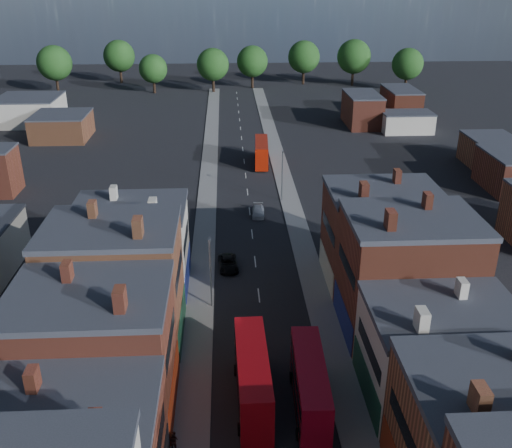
{
  "coord_description": "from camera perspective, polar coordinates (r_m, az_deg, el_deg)",
  "views": [
    {
      "loc": [
        -3.21,
        -22.42,
        33.42
      ],
      "look_at": [
        0.0,
        38.0,
        6.05
      ],
      "focal_mm": 40.0,
      "sensor_mm": 36.0,
      "label": 1
    }
  ],
  "objects": [
    {
      "name": "pavement_east",
      "position": [
        80.32,
        4.18,
        -0.27
      ],
      "size": [
        3.0,
        200.0,
        0.12
      ],
      "primitive_type": "cube",
      "color": "gray",
      "rests_on": "ground"
    },
    {
      "name": "bus_0",
      "position": [
        48.56,
        -0.34,
        -15.06
      ],
      "size": [
        3.0,
        11.18,
        4.81
      ],
      "rotation": [
        0.0,
        0.0,
        0.02
      ],
      "color": "#AF0A11",
      "rests_on": "ground"
    },
    {
      "name": "lamp_post_2",
      "position": [
        59.8,
        -4.59,
        -4.44
      ],
      "size": [
        0.25,
        0.7,
        8.12
      ],
      "color": "slate",
      "rests_on": "ground"
    },
    {
      "name": "car_2",
      "position": [
        69.18,
        -2.8,
        -3.95
      ],
      "size": [
        2.59,
        4.91,
        1.32
      ],
      "primitive_type": "imported",
      "rotation": [
        0.0,
        0.0,
        0.09
      ],
      "color": "black",
      "rests_on": "ground"
    },
    {
      "name": "bus_2",
      "position": [
        105.47,
        0.55,
        7.22
      ],
      "size": [
        2.96,
        10.24,
        4.38
      ],
      "rotation": [
        0.0,
        0.0,
        -0.05
      ],
      "color": "#9D1806",
      "rests_on": "ground"
    },
    {
      "name": "car_3",
      "position": [
        83.69,
        0.22,
        1.28
      ],
      "size": [
        2.01,
        4.43,
        1.26
      ],
      "primitive_type": "imported",
      "rotation": [
        0.0,
        0.0,
        -0.06
      ],
      "color": "silver",
      "rests_on": "ground"
    },
    {
      "name": "lamp_post_3",
      "position": [
        87.68,
        2.64,
        5.2
      ],
      "size": [
        0.25,
        0.7,
        8.12
      ],
      "color": "slate",
      "rests_on": "ground"
    },
    {
      "name": "bus_1",
      "position": [
        48.28,
        5.41,
        -15.71
      ],
      "size": [
        2.93,
        10.55,
        4.52
      ],
      "rotation": [
        0.0,
        0.0,
        -0.03
      ],
      "color": "#A2091D",
      "rests_on": "ground"
    },
    {
      "name": "pavement_west",
      "position": [
        79.8,
        -5.13,
        -0.47
      ],
      "size": [
        3.0,
        200.0,
        0.12
      ],
      "primitive_type": "cube",
      "color": "gray",
      "rests_on": "ground"
    },
    {
      "name": "ped_1",
      "position": [
        46.27,
        -8.25,
        -20.61
      ],
      "size": [
        0.87,
        0.69,
        1.58
      ],
      "primitive_type": "imported",
      "rotation": [
        0.0,
        0.0,
        2.74
      ],
      "color": "#3D1E18",
      "rests_on": "pavement_west"
    }
  ]
}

